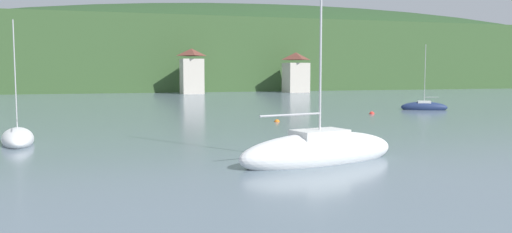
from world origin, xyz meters
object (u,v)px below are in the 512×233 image
shore_building_west (192,72)px  mooring_buoy_mid (372,114)px  shore_building_westcentral (296,73)px  mooring_buoy_near (277,122)px  sailboat_far_7 (18,138)px  sailboat_mid_9 (319,151)px  sailboat_far_2 (424,107)px

shore_building_west → mooring_buoy_mid: size_ratio=16.63×
shore_building_westcentral → mooring_buoy_mid: shore_building_westcentral is taller
mooring_buoy_near → shore_building_westcentral: bearing=67.1°
shore_building_west → mooring_buoy_mid: shore_building_west is taller
shore_building_westcentral → mooring_buoy_near: bearing=-112.9°
shore_building_westcentral → sailboat_far_7: (-41.80, -62.72, -3.51)m
sailboat_mid_9 → mooring_buoy_near: size_ratio=28.21×
mooring_buoy_mid → shore_building_westcentral: bearing=76.8°
sailboat_far_2 → sailboat_mid_9: (-23.92, -26.19, 0.19)m
shore_building_westcentral → mooring_buoy_mid: 52.00m
shore_building_west → sailboat_mid_9: bearing=-95.4°
sailboat_far_7 → mooring_buoy_near: bearing=-75.7°
sailboat_mid_9 → mooring_buoy_near: (4.36, 18.32, -0.49)m
sailboat_mid_9 → mooring_buoy_near: bearing=63.1°
sailboat_far_7 → sailboat_mid_9: 17.82m
sailboat_far_7 → sailboat_mid_9: sailboat_mid_9 is taller
sailboat_mid_9 → mooring_buoy_near: 18.84m
mooring_buoy_near → shore_building_west: bearing=87.3°
shore_building_west → mooring_buoy_near: (-2.60, -55.07, -4.03)m
sailboat_far_7 → sailboat_mid_9: (14.19, -10.77, 0.21)m
sailboat_far_7 → sailboat_mid_9: size_ratio=0.61×
shore_building_west → sailboat_far_2: bearing=-70.2°
sailboat_far_2 → sailboat_far_7: bearing=50.8°
shore_building_westcentral → sailboat_far_7: 75.45m
mooring_buoy_near → sailboat_mid_9: bearing=-103.4°
shore_building_west → sailboat_far_2: 50.30m
shore_building_westcentral → sailboat_mid_9: (-27.61, -73.49, -3.30)m
shore_building_westcentral → sailboat_far_2: shore_building_westcentral is taller
shore_building_westcentral → sailboat_mid_9: sailboat_mid_9 is taller
sailboat_mid_9 → sailboat_far_2: bearing=34.1°
shore_building_west → mooring_buoy_near: 55.28m
sailboat_far_7 → mooring_buoy_mid: size_ratio=14.83×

